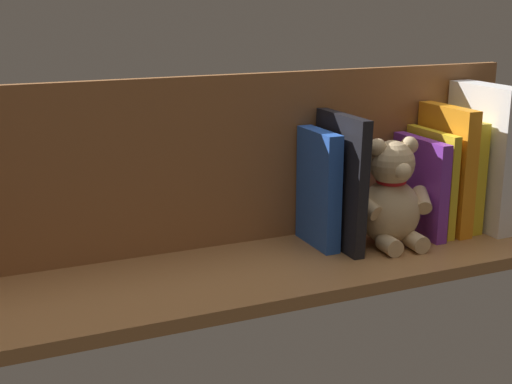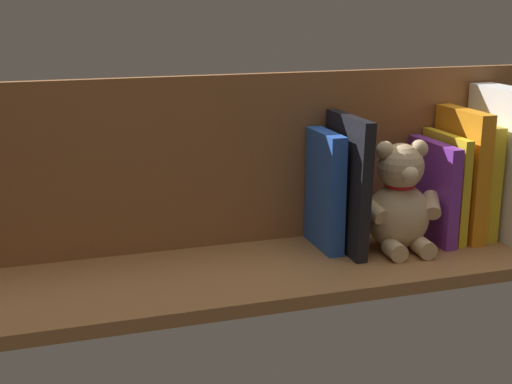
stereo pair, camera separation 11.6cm
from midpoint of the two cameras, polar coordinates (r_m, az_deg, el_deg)
ground_plane at (r=120.77cm, az=-2.77°, el=-6.42°), size 117.31×29.19×2.20cm
shelf_back_panel at (r=126.94cm, az=-4.86°, el=2.44°), size 117.31×1.50×30.78cm
dictionary_thick_white at (r=142.36cm, az=15.56°, el=2.73°), size 4.87×17.12×27.73cm
book_0 at (r=141.68cm, az=13.63°, el=1.47°), size 2.43×13.90×21.34cm
book_1 at (r=138.91cm, az=12.65°, el=1.82°), size 2.91×14.98×23.99cm
book_2 at (r=137.87cm, az=11.50°, el=0.83°), size 1.67×14.50×19.55cm
book_3 at (r=136.17cm, az=10.62°, el=0.43°), size 2.25×15.30×18.35cm
teddy_bear at (r=129.15cm, az=8.28°, el=-0.51°), size 16.00×13.09×19.76cm
book_4 at (r=126.35cm, az=4.16°, el=0.83°), size 2.66×16.00×24.11cm
book_5 at (r=127.01cm, az=2.43°, el=0.24°), size 2.85×12.05×21.10cm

